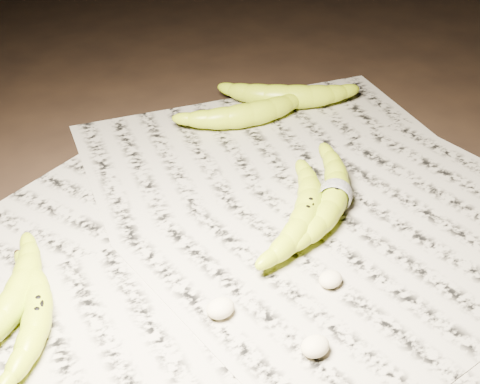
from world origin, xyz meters
TOP-DOWN VIEW (x-y plane):
  - ground at (0.00, 0.00)m, footprint 3.00×3.00m
  - newspaper_patch at (-0.00, -0.01)m, footprint 0.90×0.70m
  - banana_left_a at (-0.27, -0.00)m, footprint 0.13×0.19m
  - banana_left_b at (-0.28, 0.03)m, footprint 0.17×0.17m
  - banana_center at (0.08, -0.05)m, footprint 0.20×0.17m
  - banana_taped at (0.14, -0.04)m, footprint 0.21×0.18m
  - banana_upper_a at (0.18, 0.21)m, footprint 0.22×0.11m
  - banana_upper_b at (0.27, 0.22)m, footprint 0.20×0.18m
  - measuring_tape at (0.14, -0.04)m, footprint 0.03×0.04m
  - flesh_chunk_a at (-0.11, -0.11)m, footprint 0.03×0.03m
  - flesh_chunk_b at (-0.06, -0.22)m, footprint 0.03×0.03m
  - flesh_chunk_c at (0.02, -0.15)m, footprint 0.03×0.02m

SIDE VIEW (x-z plane):
  - ground at x=0.00m, z-range 0.00..0.00m
  - newspaper_patch at x=0.00m, z-range 0.00..0.01m
  - flesh_chunk_c at x=0.02m, z-range 0.01..0.03m
  - flesh_chunk_b at x=-0.06m, z-range 0.01..0.03m
  - flesh_chunk_a at x=-0.11m, z-range 0.01..0.03m
  - banana_left_a at x=-0.27m, z-range 0.01..0.04m
  - banana_left_b at x=-0.28m, z-range 0.01..0.04m
  - banana_taped at x=0.14m, z-range 0.01..0.04m
  - measuring_tape at x=0.14m, z-range 0.00..0.05m
  - banana_center at x=0.08m, z-range 0.01..0.05m
  - banana_upper_a at x=0.18m, z-range 0.01..0.05m
  - banana_upper_b at x=0.27m, z-range 0.01..0.05m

